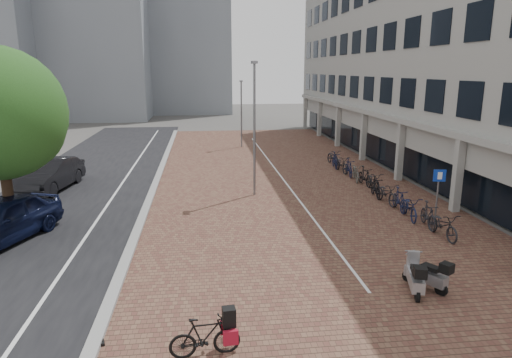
% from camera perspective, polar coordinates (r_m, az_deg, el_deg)
% --- Properties ---
extents(ground, '(140.00, 140.00, 0.00)m').
position_cam_1_polar(ground, '(15.86, 2.66, -9.69)').
color(ground, '#474442').
rests_on(ground, ground).
extents(plaza_brick, '(14.50, 42.00, 0.04)m').
position_cam_1_polar(plaza_brick, '(27.46, 2.63, 0.44)').
color(plaza_brick, brown).
rests_on(plaza_brick, ground).
extents(street_asphalt, '(8.00, 50.00, 0.03)m').
position_cam_1_polar(street_asphalt, '(27.87, -20.28, -0.22)').
color(street_asphalt, black).
rests_on(street_asphalt, ground).
extents(curb, '(0.35, 42.00, 0.14)m').
position_cam_1_polar(curb, '(27.20, -12.28, 0.14)').
color(curb, gray).
rests_on(curb, ground).
extents(lane_line, '(0.12, 44.00, 0.00)m').
position_cam_1_polar(lane_line, '(27.46, -16.22, -0.07)').
color(lane_line, white).
rests_on(lane_line, street_asphalt).
extents(parking_line, '(0.10, 30.00, 0.00)m').
position_cam_1_polar(parking_line, '(27.49, 3.04, 0.50)').
color(parking_line, white).
rests_on(parking_line, plaza_brick).
extents(office_building, '(8.40, 40.00, 15.00)m').
position_cam_1_polar(office_building, '(34.13, 20.88, 16.43)').
color(office_building, gray).
rests_on(office_building, ground).
extents(bg_towers, '(33.00, 23.00, 32.00)m').
position_cam_1_polar(bg_towers, '(64.85, -18.55, 19.79)').
color(bg_towers, gray).
rests_on(bg_towers, ground).
extents(car_navy, '(3.70, 5.45, 1.72)m').
position_cam_1_polar(car_navy, '(19.25, -29.49, -4.53)').
color(car_navy, black).
rests_on(car_navy, ground).
extents(car_dark, '(2.52, 5.30, 1.68)m').
position_cam_1_polar(car_dark, '(26.37, -24.54, 0.49)').
color(car_dark, black).
rests_on(car_dark, ground).
extents(hero_bike, '(1.64, 0.60, 1.13)m').
position_cam_1_polar(hero_bike, '(10.72, -6.47, -19.08)').
color(hero_bike, black).
rests_on(hero_bike, ground).
extents(shoes, '(0.40, 0.36, 0.08)m').
position_cam_1_polar(shoes, '(11.80, -19.24, -19.10)').
color(shoes, black).
rests_on(shoes, ground).
extents(scooter_front, '(0.94, 1.65, 1.08)m').
position_cam_1_polar(scooter_front, '(14.00, 19.44, -11.37)').
color(scooter_front, '#B0B0B6').
rests_on(scooter_front, ground).
extents(scooter_back, '(1.17, 1.51, 1.02)m').
position_cam_1_polar(scooter_back, '(14.33, 20.61, -11.01)').
color(scooter_back, gray).
rests_on(scooter_back, ground).
extents(parking_sign, '(0.49, 0.14, 2.36)m').
position_cam_1_polar(parking_sign, '(19.81, 21.96, -1.10)').
color(parking_sign, slate).
rests_on(parking_sign, ground).
extents(lamp_near, '(0.12, 0.12, 6.61)m').
position_cam_1_polar(lamp_near, '(22.56, -0.21, 6.07)').
color(lamp_near, slate).
rests_on(lamp_near, ground).
extents(lamp_far, '(0.12, 0.12, 5.37)m').
position_cam_1_polar(lamp_far, '(37.27, -1.86, 8.11)').
color(lamp_far, gray).
rests_on(lamp_far, ground).
extents(street_tree, '(4.93, 4.93, 7.17)m').
position_cam_1_polar(street_tree, '(19.39, -29.30, 6.83)').
color(street_tree, '#382619').
rests_on(street_tree, ground).
extents(bike_row, '(1.21, 15.81, 1.05)m').
position_cam_1_polar(bike_row, '(24.62, 14.25, -0.31)').
color(bike_row, black).
rests_on(bike_row, ground).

